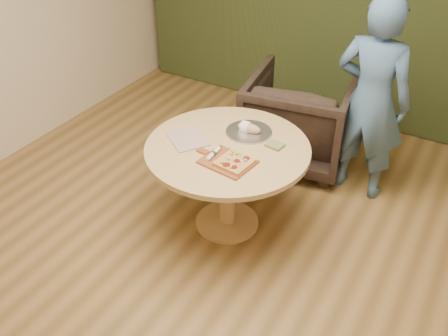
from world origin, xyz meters
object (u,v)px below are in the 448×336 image
pedestal_table (227,162)px  pizza_paddle (227,161)px  flatbread_pizza (234,162)px  bread_roll (248,128)px  person_standing (371,101)px  serving_tray (249,132)px  cutlery_roll (213,154)px  armchair (300,115)px

pedestal_table → pizza_paddle: size_ratio=2.66×
flatbread_pizza → bread_roll: bread_roll is taller
pizza_paddle → person_standing: size_ratio=0.27×
flatbread_pizza → person_standing: person_standing is taller
pizza_paddle → bread_roll: bearing=105.3°
pedestal_table → serving_tray: serving_tray is taller
cutlery_roll → pizza_paddle: bearing=-6.2°
pedestal_table → serving_tray: 0.29m
cutlery_roll → bread_roll: (0.05, 0.42, 0.01)m
person_standing → pizza_paddle: bearing=64.9°
flatbread_pizza → bread_roll: (-0.13, 0.44, 0.02)m
pedestal_table → armchair: size_ratio=1.29×
pedestal_table → bread_roll: 0.31m
pedestal_table → armchair: bearing=85.2°
cutlery_roll → armchair: (0.11, 1.36, -0.30)m
pedestal_table → armchair: armchair is taller
bread_roll → person_standing: 1.05m
cutlery_roll → bread_roll: bread_roll is taller
cutlery_roll → bread_roll: size_ratio=1.03×
cutlery_roll → armchair: 1.40m
pizza_paddle → person_standing: bearing=68.6°
bread_roll → cutlery_roll: bearing=-97.1°
pedestal_table → serving_tray: bearing=79.4°
cutlery_roll → pedestal_table: bearing=83.7°
pedestal_table → cutlery_roll: bearing=-95.0°
armchair → pizza_paddle: bearing=81.4°
pedestal_table → pizza_paddle: 0.26m
pizza_paddle → flatbread_pizza: (0.07, -0.01, 0.02)m
pizza_paddle → serving_tray: 0.44m
pedestal_table → bread_roll: bearing=81.3°
pizza_paddle → cutlery_roll: bearing=-177.6°
cutlery_roll → serving_tray: size_ratio=0.56×
pizza_paddle → bread_roll: 0.44m
person_standing → serving_tray: bearing=50.7°
serving_tray → armchair: size_ratio=0.37×
pedestal_table → flatbread_pizza: flatbread_pizza is taller
serving_tray → armchair: bearing=86.8°
cutlery_roll → armchair: armchair is taller
serving_tray → armchair: (0.05, 0.94, -0.28)m
bread_roll → person_standing: (0.71, 0.76, 0.07)m
pedestal_table → person_standing: bearing=53.3°
armchair → person_standing: 0.78m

